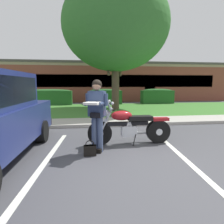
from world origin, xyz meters
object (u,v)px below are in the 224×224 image
at_px(motorcycle, 132,126).
at_px(hedge_right, 157,96).
at_px(hedge_center_right, 105,96).
at_px(shade_tree, 116,26).
at_px(hedge_center_left, 50,97).
at_px(rider_person, 97,110).
at_px(brick_building, 89,82).
at_px(handbag, 90,149).

relative_size(motorcycle, hedge_right, 0.87).
distance_m(motorcycle, hedge_center_right, 10.23).
bearing_deg(hedge_right, hedge_center_right, 180.00).
xyz_separation_m(shade_tree, hedge_center_left, (-4.49, 3.33, -4.35)).
bearing_deg(hedge_center_right, rider_person, -96.98).
height_order(rider_person, brick_building, brick_building).
height_order(handbag, hedge_center_left, hedge_center_left).
bearing_deg(handbag, rider_person, 53.37).
height_order(hedge_center_left, brick_building, brick_building).
relative_size(rider_person, hedge_right, 0.67).
height_order(rider_person, handbag, rider_person).
xyz_separation_m(motorcycle, rider_person, (-0.98, -0.52, 0.52)).
bearing_deg(brick_building, shade_tree, -81.84).
bearing_deg(hedge_center_right, shade_tree, -85.33).
bearing_deg(hedge_center_right, handbag, -97.73).
relative_size(hedge_center_left, hedge_center_right, 1.32).
height_order(motorcycle, shade_tree, shade_tree).
bearing_deg(shade_tree, rider_person, -102.09).
relative_size(motorcycle, shade_tree, 0.29).
distance_m(hedge_center_right, brick_building, 6.87).
distance_m(motorcycle, shade_tree, 8.26).
bearing_deg(rider_person, hedge_center_left, 105.15).
xyz_separation_m(handbag, brick_building, (0.33, 17.64, 1.68)).
relative_size(rider_person, brick_building, 0.06).
height_order(handbag, hedge_center_right, hedge_center_right).
xyz_separation_m(hedge_center_left, hedge_right, (8.45, 0.00, 0.00)).
height_order(handbag, hedge_right, hedge_right).
bearing_deg(motorcycle, brick_building, 92.82).
xyz_separation_m(rider_person, hedge_center_left, (-2.91, 10.74, -0.36)).
relative_size(handbag, shade_tree, 0.05).
distance_m(motorcycle, hedge_center_left, 10.94).
distance_m(hedge_center_right, hedge_right, 4.22).
distance_m(shade_tree, hedge_center_left, 7.09).
xyz_separation_m(hedge_center_right, brick_building, (-1.16, 6.67, 1.17)).
distance_m(rider_person, hedge_center_right, 10.82).
distance_m(shade_tree, brick_building, 10.59).
bearing_deg(rider_person, shade_tree, 77.91).
relative_size(hedge_center_right, hedge_right, 0.97).
distance_m(motorcycle, brick_building, 16.96).
relative_size(hedge_center_right, brick_building, 0.09).
relative_size(handbag, hedge_center_left, 0.11).
height_order(handbag, brick_building, brick_building).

